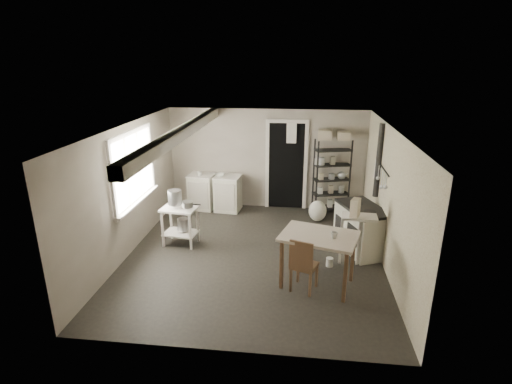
# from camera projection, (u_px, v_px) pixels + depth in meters

# --- Properties ---
(floor) EXTENTS (5.00, 5.00, 0.00)m
(floor) POSITION_uv_depth(u_px,v_px,m) (254.00, 255.00, 7.20)
(floor) COLOR black
(floor) RESTS_ON ground
(ceiling) EXTENTS (5.00, 5.00, 0.00)m
(ceiling) POSITION_uv_depth(u_px,v_px,m) (254.00, 128.00, 6.46)
(ceiling) COLOR silver
(ceiling) RESTS_ON wall_back
(wall_back) EXTENTS (4.50, 0.02, 2.30)m
(wall_back) POSITION_uv_depth(u_px,v_px,m) (267.00, 159.00, 9.18)
(wall_back) COLOR #A79C8E
(wall_back) RESTS_ON ground
(wall_front) EXTENTS (4.50, 0.02, 2.30)m
(wall_front) POSITION_uv_depth(u_px,v_px,m) (228.00, 268.00, 4.48)
(wall_front) COLOR #A79C8E
(wall_front) RESTS_ON ground
(wall_left) EXTENTS (0.02, 5.00, 2.30)m
(wall_left) POSITION_uv_depth(u_px,v_px,m) (128.00, 190.00, 7.08)
(wall_left) COLOR #A79C8E
(wall_left) RESTS_ON ground
(wall_right) EXTENTS (0.02, 5.00, 2.30)m
(wall_right) POSITION_uv_depth(u_px,v_px,m) (389.00, 200.00, 6.59)
(wall_right) COLOR #A79C8E
(wall_right) RESTS_ON ground
(window) EXTENTS (0.12, 1.76, 1.28)m
(window) POSITION_uv_depth(u_px,v_px,m) (132.00, 168.00, 7.15)
(window) COLOR silver
(window) RESTS_ON wall_left
(doorway) EXTENTS (0.96, 0.10, 2.08)m
(doorway) POSITION_uv_depth(u_px,v_px,m) (286.00, 167.00, 9.15)
(doorway) COLOR silver
(doorway) RESTS_ON ground
(ceiling_beam) EXTENTS (0.18, 5.00, 0.18)m
(ceiling_beam) POSITION_uv_depth(u_px,v_px,m) (182.00, 133.00, 6.62)
(ceiling_beam) COLOR silver
(ceiling_beam) RESTS_ON ceiling
(wallpaper_panel) EXTENTS (0.01, 5.00, 2.30)m
(wallpaper_panel) POSITION_uv_depth(u_px,v_px,m) (388.00, 200.00, 6.59)
(wallpaper_panel) COLOR beige
(wallpaper_panel) RESTS_ON wall_right
(utensil_rail) EXTENTS (0.06, 1.20, 0.44)m
(utensil_rail) POSITION_uv_depth(u_px,v_px,m) (381.00, 167.00, 7.03)
(utensil_rail) COLOR silver
(utensil_rail) RESTS_ON wall_right
(prep_table) EXTENTS (0.70, 0.54, 0.74)m
(prep_table) POSITION_uv_depth(u_px,v_px,m) (180.00, 224.00, 7.50)
(prep_table) COLOR silver
(prep_table) RESTS_ON ground
(stockpot) EXTENTS (0.31, 0.31, 0.27)m
(stockpot) POSITION_uv_depth(u_px,v_px,m) (175.00, 197.00, 7.33)
(stockpot) COLOR silver
(stockpot) RESTS_ON prep_table
(saucepan) EXTENTS (0.25, 0.25, 0.11)m
(saucepan) POSITION_uv_depth(u_px,v_px,m) (188.00, 204.00, 7.25)
(saucepan) COLOR silver
(saucepan) RESTS_ON prep_table
(bucket) EXTENTS (0.23, 0.23, 0.23)m
(bucket) POSITION_uv_depth(u_px,v_px,m) (183.00, 224.00, 7.55)
(bucket) COLOR silver
(bucket) RESTS_ON prep_table
(base_cabinets) EXTENTS (1.30, 0.66, 0.82)m
(base_cabinets) POSITION_uv_depth(u_px,v_px,m) (215.00, 190.00, 9.23)
(base_cabinets) COLOR beige
(base_cabinets) RESTS_ON ground
(mixing_bowl) EXTENTS (0.31, 0.31, 0.07)m
(mixing_bowl) POSITION_uv_depth(u_px,v_px,m) (220.00, 170.00, 9.02)
(mixing_bowl) COLOR silver
(mixing_bowl) RESTS_ON base_cabinets
(counter_cup) EXTENTS (0.12, 0.12, 0.09)m
(counter_cup) POSITION_uv_depth(u_px,v_px,m) (199.00, 170.00, 9.02)
(counter_cup) COLOR silver
(counter_cup) RESTS_ON base_cabinets
(shelf_rack) EXTENTS (0.85, 0.51, 1.68)m
(shelf_rack) POSITION_uv_depth(u_px,v_px,m) (332.00, 172.00, 8.91)
(shelf_rack) COLOR black
(shelf_rack) RESTS_ON ground
(shelf_jar) EXTENTS (0.10, 0.10, 0.20)m
(shelf_jar) POSITION_uv_depth(u_px,v_px,m) (317.00, 154.00, 8.75)
(shelf_jar) COLOR silver
(shelf_jar) RESTS_ON shelf_rack
(storage_box_a) EXTENTS (0.31, 0.27, 0.21)m
(storage_box_a) POSITION_uv_depth(u_px,v_px,m) (326.00, 124.00, 8.59)
(storage_box_a) COLOR beige
(storage_box_a) RESTS_ON shelf_rack
(storage_box_b) EXTENTS (0.27, 0.25, 0.17)m
(storage_box_b) POSITION_uv_depth(u_px,v_px,m) (344.00, 126.00, 8.56)
(storage_box_b) COLOR beige
(storage_box_b) RESTS_ON shelf_rack
(stove) EXTENTS (0.97, 1.23, 0.85)m
(stove) POSITION_uv_depth(u_px,v_px,m) (362.00, 228.00, 7.25)
(stove) COLOR beige
(stove) RESTS_ON ground
(stovepipe) EXTENTS (0.13, 0.13, 1.54)m
(stovepipe) POSITION_uv_depth(u_px,v_px,m) (379.00, 161.00, 7.28)
(stovepipe) COLOR black
(stovepipe) RESTS_ON stove
(side_ledge) EXTENTS (0.60, 0.34, 0.90)m
(side_ledge) POSITION_uv_depth(u_px,v_px,m) (357.00, 241.00, 6.75)
(side_ledge) COLOR silver
(side_ledge) RESTS_ON ground
(oats_box) EXTENTS (0.19, 0.23, 0.30)m
(oats_box) POSITION_uv_depth(u_px,v_px,m) (355.00, 210.00, 6.53)
(oats_box) COLOR beige
(oats_box) RESTS_ON side_ledge
(work_table) EXTENTS (1.29, 1.06, 0.85)m
(work_table) POSITION_uv_depth(u_px,v_px,m) (318.00, 263.00, 6.16)
(work_table) COLOR beige
(work_table) RESTS_ON ground
(table_cup) EXTENTS (0.12, 0.12, 0.09)m
(table_cup) POSITION_uv_depth(u_px,v_px,m) (334.00, 241.00, 5.92)
(table_cup) COLOR silver
(table_cup) RESTS_ON work_table
(chair) EXTENTS (0.47, 0.48, 0.88)m
(chair) POSITION_uv_depth(u_px,v_px,m) (305.00, 261.00, 5.99)
(chair) COLOR brown
(chair) RESTS_ON ground
(flour_sack) EXTENTS (0.42, 0.37, 0.46)m
(flour_sack) POSITION_uv_depth(u_px,v_px,m) (318.00, 211.00, 8.62)
(flour_sack) COLOR white
(flour_sack) RESTS_ON ground
(floor_crock) EXTENTS (0.16, 0.16, 0.15)m
(floor_crock) POSITION_uv_depth(u_px,v_px,m) (330.00, 262.00, 6.80)
(floor_crock) COLOR silver
(floor_crock) RESTS_ON ground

